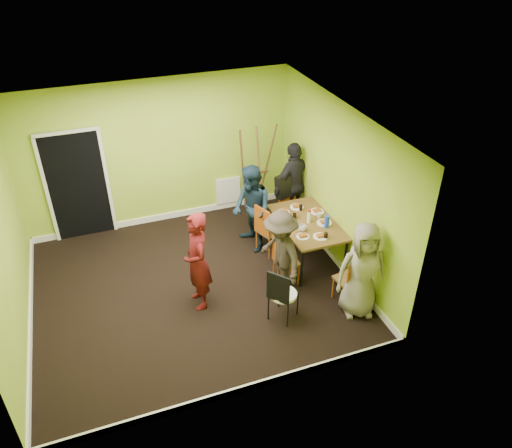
{
  "coord_description": "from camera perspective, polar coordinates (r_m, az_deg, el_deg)",
  "views": [
    {
      "loc": [
        -1.21,
        -6.23,
        5.3
      ],
      "look_at": [
        1.08,
        0.0,
        0.99
      ],
      "focal_mm": 35.0,
      "sensor_mm": 36.0,
      "label": 1
    }
  ],
  "objects": [
    {
      "name": "plate_wall_front",
      "position": [
        8.45,
        7.8,
        0.13
      ],
      "size": [
        0.25,
        0.25,
        0.01
      ],
      "primitive_type": "cylinder",
      "color": "white",
      "rests_on": "dining_table"
    },
    {
      "name": "chair_left_far",
      "position": [
        8.65,
        1.24,
        -0.38
      ],
      "size": [
        0.51,
        0.51,
        0.96
      ],
      "rotation": [
        0.0,
        0.0,
        -1.21
      ],
      "color": "#C75612",
      "rests_on": "ground"
    },
    {
      "name": "chair_front_end",
      "position": [
        7.74,
        10.89,
        -6.07
      ],
      "size": [
        0.41,
        0.42,
        0.88
      ],
      "rotation": [
        0.0,
        0.0,
        0.15
      ],
      "color": "#C75612",
      "rests_on": "ground"
    },
    {
      "name": "plate_far_front",
      "position": [
        8.1,
        7.39,
        -1.45
      ],
      "size": [
        0.24,
        0.24,
        0.01
      ],
      "primitive_type": "cylinder",
      "color": "white",
      "rests_on": "dining_table"
    },
    {
      "name": "cup_b",
      "position": [
        8.58,
        7.24,
        1.01
      ],
      "size": [
        0.1,
        0.1,
        0.09
      ],
      "primitive_type": "imported",
      "color": "white",
      "rests_on": "dining_table"
    },
    {
      "name": "easel",
      "position": [
        9.64,
        0.03,
        6.04
      ],
      "size": [
        0.75,
        0.71,
        1.88
      ],
      "color": "brown",
      "rests_on": "ground"
    },
    {
      "name": "blue_bottle",
      "position": [
        8.3,
        8.1,
        0.28
      ],
      "size": [
        0.08,
        0.08,
        0.22
      ],
      "primitive_type": "cylinder",
      "color": "blue",
      "rests_on": "dining_table"
    },
    {
      "name": "orange_bottle",
      "position": [
        8.54,
        4.42,
        1.06
      ],
      "size": [
        0.04,
        0.04,
        0.09
      ],
      "primitive_type": "cylinder",
      "color": "#C75612",
      "rests_on": "dining_table"
    },
    {
      "name": "chair_left_near",
      "position": [
        8.01,
        3.04,
        -3.91
      ],
      "size": [
        0.37,
        0.37,
        0.88
      ],
      "rotation": [
        0.0,
        0.0,
        -1.55
      ],
      "color": "#C75612",
      "rests_on": "ground"
    },
    {
      "name": "person_left_near",
      "position": [
        7.71,
        2.77,
        -3.38
      ],
      "size": [
        0.69,
        1.02,
        1.46
      ],
      "primitive_type": "imported",
      "rotation": [
        0.0,
        0.0,
        -1.41
      ],
      "color": "#2E261F",
      "rests_on": "ground"
    },
    {
      "name": "plate_wall_back",
      "position": [
        8.75,
        6.99,
        1.42
      ],
      "size": [
        0.25,
        0.25,
        0.01
      ],
      "primitive_type": "cylinder",
      "color": "white",
      "rests_on": "dining_table"
    },
    {
      "name": "chair_bentwood",
      "position": [
        7.33,
        2.95,
        -7.88
      ],
      "size": [
        0.51,
        0.5,
        0.92
      ],
      "rotation": [
        0.0,
        0.0,
        -0.89
      ],
      "color": "black",
      "rests_on": "ground"
    },
    {
      "name": "ground",
      "position": [
        8.27,
        -7.1,
        -7.19
      ],
      "size": [
        5.0,
        5.0,
        0.0
      ],
      "primitive_type": "plane",
      "color": "black",
      "rests_on": "ground"
    },
    {
      "name": "glass_back",
      "position": [
        8.74,
        5.14,
        1.89
      ],
      "size": [
        0.06,
        0.06,
        0.1
      ],
      "primitive_type": "cylinder",
      "color": "black",
      "rests_on": "dining_table"
    },
    {
      "name": "dining_table",
      "position": [
        8.5,
        5.86,
        -0.01
      ],
      "size": [
        0.9,
        1.5,
        0.75
      ],
      "color": "black",
      "rests_on": "ground"
    },
    {
      "name": "room_walls",
      "position": [
        7.7,
        -7.84,
        -1.4
      ],
      "size": [
        5.04,
        4.54,
        2.82
      ],
      "color": "#99B52E",
      "rests_on": "ground"
    },
    {
      "name": "person_front_end",
      "position": [
        7.45,
        12.06,
        -5.22
      ],
      "size": [
        0.87,
        0.69,
        1.56
      ],
      "primitive_type": "imported",
      "rotation": [
        0.0,
        0.0,
        -0.28
      ],
      "color": "gray",
      "rests_on": "ground"
    },
    {
      "name": "person_left_far",
      "position": [
        8.68,
        -0.48,
        1.73
      ],
      "size": [
        0.7,
        0.85,
        1.59
      ],
      "primitive_type": "imported",
      "rotation": [
        0.0,
        0.0,
        -1.44
      ],
      "color": "#152636",
      "rests_on": "ground"
    },
    {
      "name": "person_standing",
      "position": [
        7.46,
        -6.71,
        -4.28
      ],
      "size": [
        0.39,
        0.59,
        1.62
      ],
      "primitive_type": "imported",
      "rotation": [
        0.0,
        0.0,
        -1.56
      ],
      "color": "#500D0F",
      "rests_on": "ground"
    },
    {
      "name": "plate_far_back",
      "position": [
        8.84,
        4.69,
        1.93
      ],
      "size": [
        0.25,
        0.25,
        0.01
      ],
      "primitive_type": "cylinder",
      "color": "white",
      "rests_on": "dining_table"
    },
    {
      "name": "chair_back_end",
      "position": [
        9.27,
        3.74,
        3.72
      ],
      "size": [
        0.59,
        0.64,
        1.1
      ],
      "rotation": [
        0.0,
        0.0,
        3.47
      ],
      "color": "#C75612",
      "rests_on": "ground"
    },
    {
      "name": "glass_mid",
      "position": [
        8.5,
        4.42,
        0.92
      ],
      "size": [
        0.06,
        0.06,
        0.1
      ],
      "primitive_type": "cylinder",
      "color": "black",
      "rests_on": "dining_table"
    },
    {
      "name": "plate_near_right",
      "position": [
        8.07,
        5.39,
        -1.45
      ],
      "size": [
        0.21,
        0.21,
        0.01
      ],
      "primitive_type": "cylinder",
      "color": "white",
      "rests_on": "dining_table"
    },
    {
      "name": "thermos",
      "position": [
        8.39,
        6.08,
        0.8
      ],
      "size": [
        0.06,
        0.06,
        0.21
      ],
      "primitive_type": "cylinder",
      "color": "white",
      "rests_on": "dining_table"
    },
    {
      "name": "plate_near_left",
      "position": [
        8.68,
        3.18,
        1.37
      ],
      "size": [
        0.22,
        0.22,
        0.01
      ],
      "primitive_type": "cylinder",
      "color": "white",
      "rests_on": "dining_table"
    },
    {
      "name": "glass_front",
      "position": [
        8.06,
        7.99,
        -1.32
      ],
      "size": [
        0.07,
        0.07,
        0.1
      ],
      "primitive_type": "cylinder",
      "color": "black",
      "rests_on": "dining_table"
    },
    {
      "name": "person_back_end",
      "position": [
        9.43,
        4.35,
        4.59
      ],
      "size": [
        1.05,
        0.73,
        1.66
      ],
      "primitive_type": "imported",
      "rotation": [
        0.0,
        0.0,
        3.51
      ],
      "color": "black",
      "rests_on": "ground"
    },
    {
      "name": "cup_a",
      "position": [
        8.19,
        5.31,
        -0.47
      ],
      "size": [
        0.13,
        0.13,
        0.1
      ],
      "primitive_type": "imported",
      "color": "white",
      "rests_on": "dining_table"
    }
  ]
}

